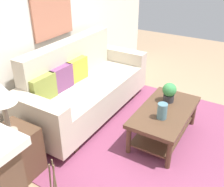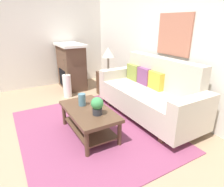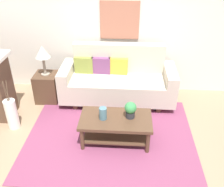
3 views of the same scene
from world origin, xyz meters
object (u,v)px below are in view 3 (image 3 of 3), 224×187
throw_pillow_olive (84,65)px  coffee_table (116,124)px  table_lamp (42,53)px  floor_vase (12,114)px  side_table (48,87)px  framed_painting (120,20)px  potted_plant_tabletop (130,109)px  throw_pillow_plum (101,65)px  couch (118,80)px  tabletop_vase (103,113)px  throw_pillow_mustard (118,66)px

throw_pillow_olive → coffee_table: throw_pillow_olive is taller
table_lamp → floor_vase: 1.22m
throw_pillow_olive → side_table: bearing=-163.0°
framed_painting → potted_plant_tabletop: bearing=-81.5°
throw_pillow_plum → potted_plant_tabletop: bearing=-66.0°
couch → coffee_table: couch is taller
couch → framed_painting: (0.00, 0.47, 1.03)m
tabletop_vase → side_table: (-1.21, 1.15, -0.25)m
side_table → throw_pillow_olive: bearing=17.0°
couch → throw_pillow_plum: (-0.33, 0.13, 0.25)m
tabletop_vase → table_lamp: size_ratio=0.34×
throw_pillow_olive → table_lamp: size_ratio=0.63×
throw_pillow_olive → couch: bearing=-10.7°
coffee_table → floor_vase: (-1.75, 0.21, -0.05)m
couch → table_lamp: size_ratio=3.78×
throw_pillow_plum → table_lamp: table_lamp is taller
throw_pillow_mustard → side_table: size_ratio=0.64×
throw_pillow_plum → coffee_table: size_ratio=0.33×
throw_pillow_mustard → table_lamp: bearing=-171.0°
potted_plant_tabletop → table_lamp: table_lamp is taller
throw_pillow_plum → framed_painting: (0.33, 0.34, 0.78)m
potted_plant_tabletop → side_table: size_ratio=0.47×
couch → throw_pillow_olive: 0.72m
potted_plant_tabletop → framed_painting: (-0.24, 1.64, 0.89)m
couch → floor_vase: (-1.72, -1.00, -0.17)m
throw_pillow_mustard → coffee_table: size_ratio=0.33×
table_lamp → framed_painting: 1.56m
coffee_table → potted_plant_tabletop: size_ratio=4.20×
table_lamp → potted_plant_tabletop: bearing=-33.7°
side_table → table_lamp: 0.71m
throw_pillow_olive → throw_pillow_plum: size_ratio=1.00×
tabletop_vase → framed_painting: bearing=84.5°
throw_pillow_plum → side_table: size_ratio=0.64×
throw_pillow_mustard → table_lamp: (-1.38, -0.22, 0.31)m
potted_plant_tabletop → floor_vase: size_ratio=0.49×
throw_pillow_mustard → table_lamp: 1.43m
couch → throw_pillow_mustard: size_ratio=5.98×
couch → floor_vase: bearing=-149.8°
throw_pillow_olive → throw_pillow_mustard: same height
coffee_table → framed_painting: framed_painting is taller
floor_vase → table_lamp: bearing=69.3°
potted_plant_tabletop → framed_painting: bearing=98.5°
side_table → framed_painting: (1.38, 0.56, 1.18)m
throw_pillow_olive → floor_vase: bearing=-133.0°
throw_pillow_plum → side_table: bearing=-168.2°
coffee_table → potted_plant_tabletop: 0.34m
coffee_table → side_table: side_table is taller
throw_pillow_olive → coffee_table: size_ratio=0.33×
throw_pillow_olive → coffee_table: bearing=-62.7°
couch → potted_plant_tabletop: (0.24, -1.17, 0.14)m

